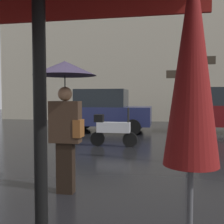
{
  "coord_description": "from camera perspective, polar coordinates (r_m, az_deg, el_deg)",
  "views": [
    {
      "loc": [
        1.35,
        -2.8,
        1.54
      ],
      "look_at": [
        0.06,
        4.3,
        1.16
      ],
      "focal_mm": 42.79,
      "sensor_mm": 36.0,
      "label": 1
    }
  ],
  "objects": [
    {
      "name": "folded_patio_umbrella_near",
      "position": [
        1.62,
        16.69,
        5.46
      ],
      "size": [
        0.48,
        0.48,
        2.37
      ],
      "color": "black",
      "rests_on": "ground"
    },
    {
      "name": "pedestrian_with_umbrella",
      "position": [
        4.31,
        -9.95,
        4.23
      ],
      "size": [
        1.0,
        1.0,
        2.12
      ],
      "rotation": [
        0.0,
        0.0,
        2.4
      ],
      "color": "black",
      "rests_on": "ground"
    },
    {
      "name": "parked_scooter",
      "position": [
        8.44,
        0.01,
        -3.63
      ],
      "size": [
        1.5,
        0.32,
        1.23
      ],
      "rotation": [
        0.0,
        0.0,
        -0.02
      ],
      "color": "black",
      "rests_on": "ground"
    },
    {
      "name": "parked_car_left",
      "position": [
        12.09,
        -1.5,
        0.36
      ],
      "size": [
        4.0,
        2.07,
        1.92
      ],
      "rotation": [
        0.0,
        0.0,
        0.24
      ],
      "color": "#1E234C",
      "rests_on": "ground"
    },
    {
      "name": "street_signpost",
      "position": [
        6.37,
        16.21,
        3.54
      ],
      "size": [
        1.08,
        0.08,
        2.63
      ],
      "color": "black",
      "rests_on": "ground"
    },
    {
      "name": "building_block",
      "position": [
        19.88,
        6.33,
        22.67
      ],
      "size": [
        19.93,
        2.26,
        16.45
      ],
      "primitive_type": "cube",
      "color": "#B2A893",
      "rests_on": "ground"
    }
  ]
}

